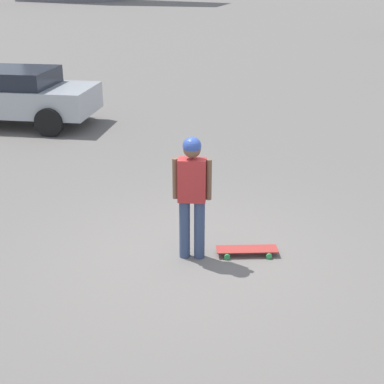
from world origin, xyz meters
name	(u,v)px	position (x,y,z in m)	size (l,w,h in m)	color
ground_plane	(192,257)	(0.00, 0.00, 0.00)	(220.00, 220.00, 0.00)	slate
person	(192,189)	(0.00, 0.00, 1.00)	(0.50, 0.26, 1.70)	#38476B
skateboard	(247,250)	(0.72, 0.25, 0.07)	(0.87, 0.46, 0.09)	#A5332D
car_parked_near	(15,95)	(-6.04, 5.54, 0.75)	(4.19, 2.30, 1.41)	#ADB2B7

